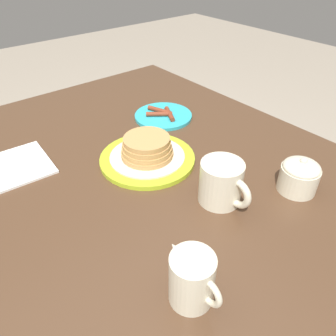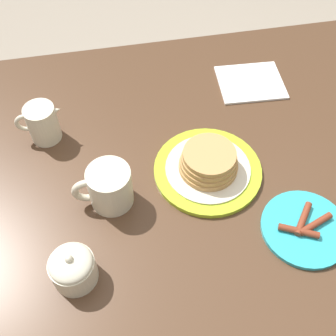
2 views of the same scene
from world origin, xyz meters
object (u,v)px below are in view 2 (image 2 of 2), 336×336
(coffee_mug, at_px, (109,187))
(sugar_bowl, at_px, (73,268))
(napkin, at_px, (250,82))
(creamer_pitcher, at_px, (43,123))
(pancake_plate, at_px, (206,166))
(side_plate_bacon, at_px, (305,228))

(coffee_mug, distance_m, sugar_bowl, 0.18)
(sugar_bowl, distance_m, napkin, 0.67)
(creamer_pitcher, relative_size, napkin, 0.64)
(pancake_plate, xyz_separation_m, side_plate_bacon, (-0.16, 0.18, -0.02))
(coffee_mug, height_order, napkin, coffee_mug)
(side_plate_bacon, xyz_separation_m, sugar_bowl, (0.47, 0.01, 0.03))
(sugar_bowl, bearing_deg, napkin, -137.09)
(coffee_mug, relative_size, creamer_pitcher, 1.11)
(coffee_mug, bearing_deg, sugar_bowl, 62.24)
(side_plate_bacon, bearing_deg, pancake_plate, -47.70)
(napkin, bearing_deg, coffee_mug, 36.08)
(coffee_mug, xyz_separation_m, creamer_pitcher, (0.13, -0.21, 0.00))
(coffee_mug, bearing_deg, side_plate_bacon, 158.90)
(creamer_pitcher, bearing_deg, sugar_bowl, 97.21)
(pancake_plate, relative_size, coffee_mug, 1.93)
(side_plate_bacon, distance_m, creamer_pitcher, 0.63)
(pancake_plate, xyz_separation_m, coffee_mug, (0.22, 0.03, 0.03))
(coffee_mug, xyz_separation_m, napkin, (-0.41, -0.30, -0.05))
(side_plate_bacon, bearing_deg, sugar_bowl, 1.58)
(creamer_pitcher, xyz_separation_m, sugar_bowl, (-0.05, 0.37, -0.01))
(side_plate_bacon, relative_size, coffee_mug, 1.43)
(napkin, bearing_deg, side_plate_bacon, 86.71)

